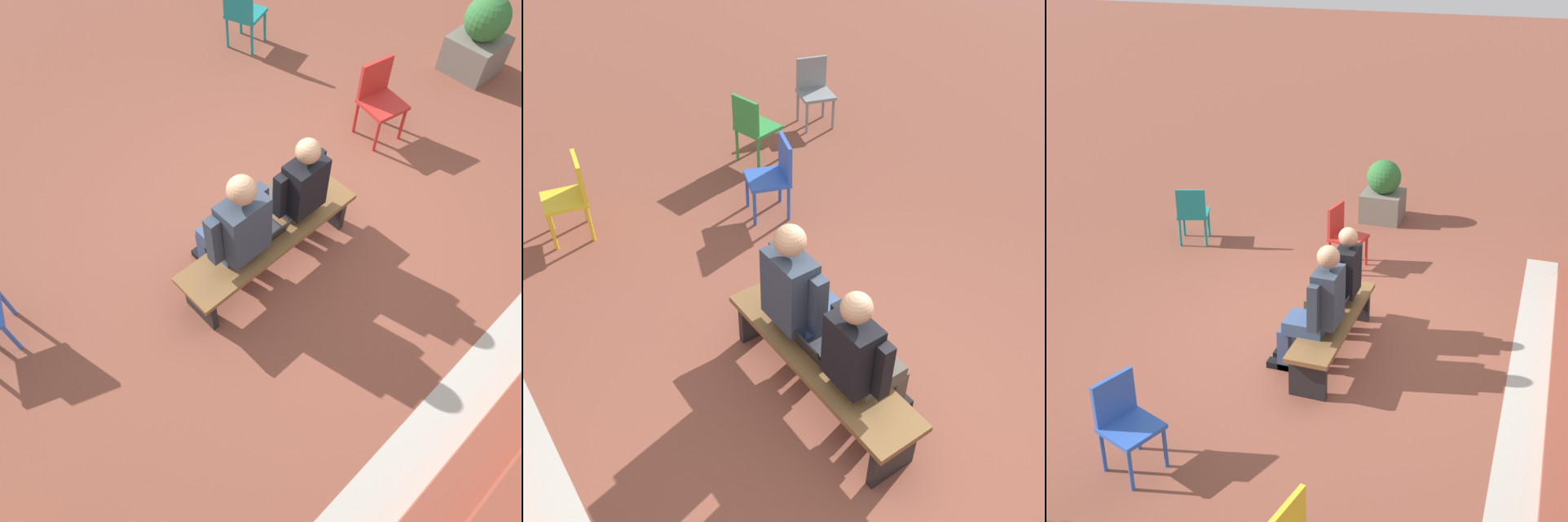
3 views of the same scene
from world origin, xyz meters
TOP-DOWN VIEW (x-y plane):
  - ground_plane at (0.00, 0.00)m, footprint 60.00×60.00m
  - bench at (0.39, 0.03)m, footprint 1.80×0.44m
  - person_student at (0.03, -0.04)m, footprint 0.53×0.67m
  - person_adult at (0.71, -0.04)m, footprint 0.58×0.73m
  - laptop at (0.42, 0.04)m, footprint 0.32×0.29m
  - plastic_chair_far_left at (3.61, -1.47)m, footprint 0.50×0.50m
  - plastic_chair_foreground at (2.60, -1.08)m, footprint 0.54×0.54m
  - plastic_chair_near_bench_right at (3.42, 0.76)m, footprint 0.50×0.50m
  - plastic_chair_far_right at (4.05, -2.68)m, footprint 0.53×0.53m

SIDE VIEW (x-z plane):
  - ground_plane at x=0.00m, z-range 0.00..0.00m
  - bench at x=0.39m, z-range 0.13..0.58m
  - plastic_chair_far_left at x=3.61m, z-range 0.06..0.90m
  - plastic_chair_foreground at x=2.60m, z-range 0.06..0.90m
  - plastic_chair_near_bench_right at x=3.42m, z-range 0.06..0.90m
  - plastic_chair_far_right at x=4.05m, z-range 0.06..0.90m
  - laptop at x=0.42m, z-range 0.39..0.61m
  - person_student at x=0.03m, z-range 0.05..1.37m
  - person_adult at x=0.71m, z-range 0.04..1.45m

